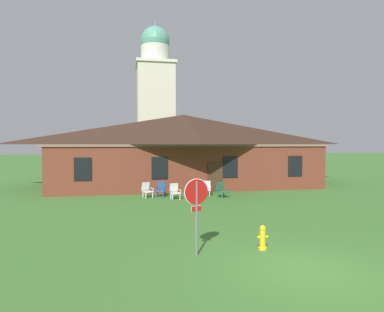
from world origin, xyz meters
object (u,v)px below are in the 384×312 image
Objects in this scene: stop_sign at (196,202)px; lawn_chair_middle at (197,191)px; lawn_chair_right_end at (206,188)px; lawn_chair_near_door at (161,189)px; lawn_chair_far_side at (222,190)px; lawn_chair_left_end at (175,191)px; lawn_chair_by_porch at (147,190)px; fire_hydrant at (263,238)px.

stop_sign reaches higher than lawn_chair_middle.
stop_sign is 2.47× the size of lawn_chair_right_end.
lawn_chair_far_side is (3.74, -1.13, 0.00)m from lawn_chair_near_door.
lawn_chair_left_end is (0.73, -1.16, 0.00)m from lawn_chair_near_door.
lawn_chair_middle is 1.43m from lawn_chair_right_end.
lawn_chair_by_porch is 1.00× the size of lawn_chair_near_door.
lawn_chair_by_porch is 1.00× the size of lawn_chair_far_side.
lawn_chair_middle is 10.20m from fire_hydrant.
stop_sign is 2.47× the size of lawn_chair_far_side.
lawn_chair_middle is (2.09, -1.22, 0.00)m from lawn_chair_near_door.
lawn_chair_right_end is (2.99, -0.11, 0.00)m from lawn_chair_near_door.
lawn_chair_near_door and lawn_chair_right_end have the same top height.
lawn_chair_far_side is at bearing 69.76° from stop_sign.
lawn_chair_near_door is at bearing 177.85° from lawn_chair_right_end.
lawn_chair_middle is at bearing 90.07° from fire_hydrant.
stop_sign reaches higher than lawn_chair_right_end.
lawn_chair_near_door and lawn_chair_middle have the same top height.
fire_hydrant is (0.01, -10.20, -0.12)m from lawn_chair_middle.
lawn_chair_by_porch is at bearing 150.69° from lawn_chair_left_end.
lawn_chair_right_end is 1.21× the size of fire_hydrant.
lawn_chair_near_door and lawn_chair_left_end have the same top height.
lawn_chair_near_door is 1.00× the size of lawn_chair_far_side.
lawn_chair_by_porch is 1.21× the size of fire_hydrant.
lawn_chair_middle reaches higher than fire_hydrant.
lawn_chair_by_porch is 1.00× the size of lawn_chair_middle.
lawn_chair_right_end is at bearing 24.94° from lawn_chair_left_end.
lawn_chair_near_door is 3.91m from lawn_chair_far_side.
lawn_chair_middle is at bearing -2.49° from lawn_chair_left_end.
lawn_chair_middle is (1.36, -0.06, 0.00)m from lawn_chair_left_end.
lawn_chair_middle is at bearing -30.32° from lawn_chair_near_door.
lawn_chair_far_side is (1.65, 0.09, 0.00)m from lawn_chair_middle.
fire_hydrant is (2.10, -11.42, -0.12)m from lawn_chair_near_door.
lawn_chair_near_door is 1.21× the size of fire_hydrant.
lawn_chair_middle is (3.01, -0.98, 0.00)m from lawn_chair_by_porch.
lawn_chair_right_end is 1.00× the size of lawn_chair_far_side.
fire_hydrant is at bearing -89.93° from lawn_chair_middle.
lawn_chair_left_end and lawn_chair_far_side have the same top height.
lawn_chair_near_door is at bearing 122.10° from lawn_chair_left_end.
lawn_chair_near_door is (0.12, 11.60, -1.17)m from stop_sign.
stop_sign reaches higher than lawn_chair_left_end.
lawn_chair_by_porch is at bearing 94.02° from stop_sign.
lawn_chair_left_end is 1.00× the size of lawn_chair_right_end.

